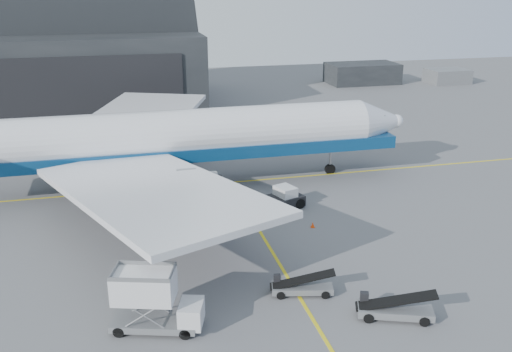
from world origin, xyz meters
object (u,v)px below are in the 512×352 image
object	(u,v)px
airliner	(164,139)
belt_loader_b	(394,309)
catering_truck	(153,301)
pushback_tug	(281,200)
belt_loader_a	(301,287)

from	to	relation	value
airliner	belt_loader_b	bearing A→B (deg)	-66.85
catering_truck	belt_loader_b	world-z (taller)	catering_truck
catering_truck	pushback_tug	xyz separation A→B (m)	(13.06, 16.94, -1.19)
catering_truck	belt_loader_b	xyz separation A→B (m)	(14.95, -2.39, -1.36)
belt_loader_a	belt_loader_b	xyz separation A→B (m)	(4.83, -4.19, 0.07)
pushback_tug	catering_truck	bearing A→B (deg)	-147.75
airliner	pushback_tug	xyz separation A→B (m)	(9.90, -8.25, -4.42)
catering_truck	pushback_tug	bearing A→B (deg)	69.42
airliner	belt_loader_b	xyz separation A→B (m)	(11.79, -27.58, -4.60)
catering_truck	belt_loader_b	bearing A→B (deg)	7.96
catering_truck	belt_loader_b	distance (m)	15.20
belt_loader_a	airliner	bearing A→B (deg)	119.26
catering_truck	belt_loader_a	bearing A→B (deg)	27.11
belt_loader_b	belt_loader_a	bearing A→B (deg)	159.27
airliner	belt_loader_a	distance (m)	24.85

